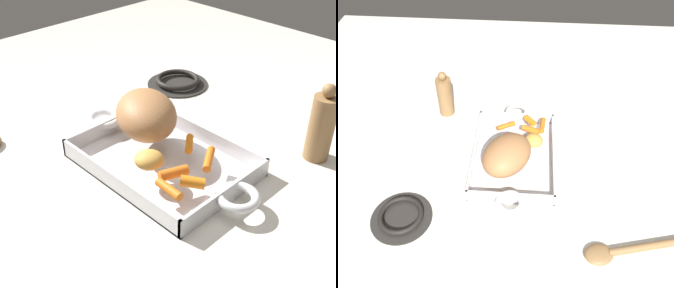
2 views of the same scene
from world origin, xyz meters
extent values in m
plane|color=silver|center=(0.00, 0.00, 0.00)|extent=(1.72, 1.72, 0.00)
cube|color=silver|center=(0.00, 0.00, 0.00)|extent=(0.32, 0.24, 0.01)
cube|color=silver|center=(0.00, 0.11, 0.02)|extent=(0.32, 0.01, 0.04)
cube|color=silver|center=(0.00, -0.11, 0.02)|extent=(0.32, 0.01, 0.04)
cube|color=silver|center=(0.16, 0.00, 0.02)|extent=(0.01, 0.24, 0.04)
cube|color=silver|center=(-0.16, 0.00, 0.02)|extent=(0.01, 0.24, 0.04)
torus|color=silver|center=(0.18, 0.00, 0.03)|extent=(0.08, 0.08, 0.02)
torus|color=silver|center=(-0.18, 0.00, 0.03)|extent=(0.08, 0.08, 0.02)
ellipsoid|color=#A66F42|center=(-0.06, 0.02, 0.08)|extent=(0.20, 0.18, 0.09)
cylinder|color=orange|center=(0.09, 0.03, 0.05)|extent=(0.04, 0.06, 0.02)
cylinder|color=orange|center=(0.08, -0.05, 0.05)|extent=(0.04, 0.06, 0.02)
cylinder|color=orange|center=(0.10, -0.08, 0.05)|extent=(0.06, 0.02, 0.02)
cylinder|color=orange|center=(0.03, 0.04, 0.05)|extent=(0.05, 0.05, 0.02)
cylinder|color=orange|center=(0.12, -0.04, 0.05)|extent=(0.05, 0.04, 0.02)
ellipsoid|color=gold|center=(0.02, -0.06, 0.05)|extent=(0.07, 0.07, 0.03)
cylinder|color=#282623|center=(-0.23, 0.27, 0.00)|extent=(0.16, 0.16, 0.01)
torus|color=black|center=(-0.23, 0.27, 0.01)|extent=(0.11, 0.11, 0.01)
cylinder|color=olive|center=(-0.27, -0.33, 0.01)|extent=(0.06, 0.19, 0.02)
ellipsoid|color=olive|center=(-0.30, -0.22, 0.01)|extent=(0.07, 0.08, 0.02)
cylinder|color=olive|center=(0.19, 0.23, 0.07)|extent=(0.05, 0.05, 0.13)
sphere|color=olive|center=(0.19, 0.23, 0.15)|extent=(0.03, 0.03, 0.03)
camera|label=1|loc=(0.50, -0.48, 0.51)|focal=47.21mm
camera|label=2|loc=(-0.71, -0.03, 0.78)|focal=38.04mm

